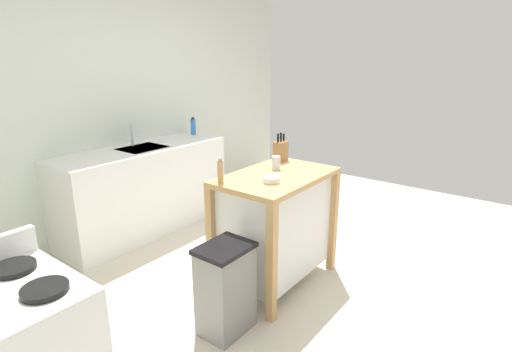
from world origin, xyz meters
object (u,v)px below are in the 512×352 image
knife_block (281,151)px  bottle_hand_soap (193,127)px  drinking_cup (276,163)px  pepper_grinder (220,171)px  sink_faucet (132,135)px  trash_bin (225,289)px  bowl_ceramic_wide (271,179)px  kitchen_island (276,223)px

knife_block → bottle_hand_soap: knife_block is taller
drinking_cup → pepper_grinder: 0.54m
sink_faucet → trash_bin: bearing=-110.8°
drinking_cup → bottle_hand_soap: 1.79m
knife_block → bowl_ceramic_wide: (-0.55, -0.29, -0.07)m
bowl_ceramic_wide → sink_faucet: (0.19, 1.89, 0.07)m
kitchen_island → pepper_grinder: size_ratio=5.16×
pepper_grinder → trash_bin: (-0.31, -0.30, -0.69)m
drinking_cup → trash_bin: drinking_cup is taller
pepper_grinder → sink_faucet: size_ratio=0.85×
kitchen_island → knife_block: bearing=29.9°
kitchen_island → trash_bin: (-0.72, -0.10, -0.20)m
pepper_grinder → trash_bin: size_ratio=0.30×
trash_bin → pepper_grinder: bearing=44.3°
drinking_cup → pepper_grinder: pepper_grinder is taller
knife_block → drinking_cup: 0.28m
knife_block → bottle_hand_soap: size_ratio=1.20×
knife_block → kitchen_island: bearing=-150.1°
sink_faucet → bowl_ceramic_wide: bearing=-95.8°
bowl_ceramic_wide → pepper_grinder: 0.37m
trash_bin → bottle_hand_soap: 2.48m
drinking_cup → sink_faucet: size_ratio=0.49×
pepper_grinder → trash_bin: bearing=-135.7°
bowl_ceramic_wide → bottle_hand_soap: size_ratio=0.61×
bowl_ceramic_wide → drinking_cup: drinking_cup is taller
sink_faucet → drinking_cup: bearing=-86.0°
drinking_cup → bottle_hand_soap: size_ratio=0.52×
knife_block → bowl_ceramic_wide: bearing=-152.2°
sink_faucet → bottle_hand_soap: size_ratio=1.07×
bowl_ceramic_wide → bottle_hand_soap: (1.00, 1.82, 0.05)m
kitchen_island → drinking_cup: drinking_cup is taller
bottle_hand_soap → sink_faucet: bearing=175.3°
drinking_cup → trash_bin: (-0.84, -0.19, -0.66)m
drinking_cup → pepper_grinder: bearing=167.4°
bottle_hand_soap → knife_block: bearing=-106.1°
bowl_ceramic_wide → pepper_grinder: pepper_grinder is taller
knife_block → bottle_hand_soap: (0.44, 1.53, -0.01)m
pepper_grinder → bottle_hand_soap: size_ratio=0.91×
kitchen_island → bowl_ceramic_wide: size_ratio=7.78×
knife_block → drinking_cup: (-0.25, -0.12, -0.04)m
pepper_grinder → trash_bin: 0.82m
bowl_ceramic_wide → sink_faucet: bearing=84.2°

